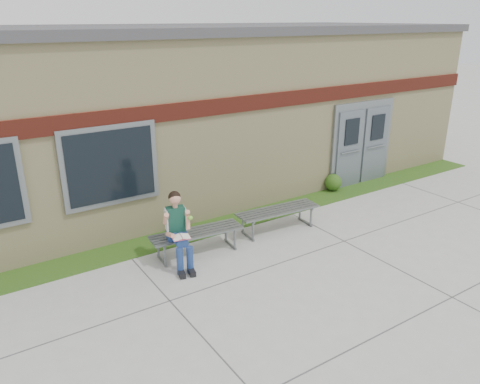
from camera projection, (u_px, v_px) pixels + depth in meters
ground at (325, 264)px, 8.87m from camera, size 80.00×80.00×0.00m
grass_strip at (248, 218)px, 10.90m from camera, size 16.00×0.80×0.02m
school_building at (179, 106)px, 12.82m from camera, size 16.20×6.22×4.20m
bench_left at (197, 237)px, 9.15m from camera, size 1.87×0.68×0.48m
bench_right at (278, 214)px, 10.18m from camera, size 1.91×0.66×0.49m
girl at (178, 229)px, 8.60m from camera, size 0.52×0.90×1.43m
shrub_mid at (179, 224)px, 10.18m from camera, size 0.31×0.31×0.31m
shrub_east at (333, 182)px, 12.51m from camera, size 0.46×0.46×0.46m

